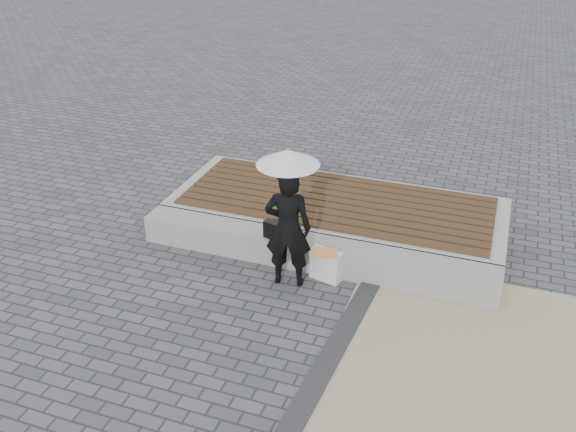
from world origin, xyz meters
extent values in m
plane|color=#515157|center=(0.00, 0.00, 0.00)|extent=(80.00, 80.00, 0.00)
cube|color=#303033|center=(0.75, -0.50, 0.02)|extent=(0.61, 5.20, 0.04)
cube|color=gray|center=(0.00, 1.60, 0.20)|extent=(5.00, 0.45, 0.40)
cube|color=#B0B0AA|center=(0.00, 2.80, 0.20)|extent=(5.00, 2.00, 0.40)
imported|color=black|center=(-0.18, 1.10, 0.82)|extent=(0.66, 0.50, 1.64)
cylinder|color=#B4B5BA|center=(-0.18, 1.10, 1.32)|extent=(0.01, 0.01, 0.78)
cone|color=white|center=(-0.18, 1.10, 1.80)|extent=(0.78, 0.78, 0.19)
sphere|color=#B4B5BA|center=(-0.18, 1.10, 1.91)|extent=(0.03, 0.03, 0.03)
cube|color=black|center=(-0.48, 1.47, 0.53)|extent=(0.37, 0.21, 0.25)
cube|color=white|center=(0.27, 1.34, 0.22)|extent=(0.45, 0.27, 0.44)
cube|color=red|center=(0.27, 1.29, 0.44)|extent=(0.37, 0.30, 0.01)
camera|label=1|loc=(2.15, -5.40, 4.79)|focal=39.12mm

